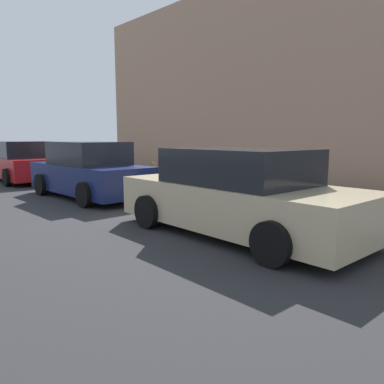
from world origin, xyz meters
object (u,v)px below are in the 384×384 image
Objects in this scene: suitcase_navy_0 at (269,196)px; suitcase_olive_3 at (220,184)px; parking_meter at (322,174)px; fire_hydrant at (169,176)px; suitcase_maroon_2 at (236,188)px; bollard_post at (153,175)px; suitcase_silver_6 at (186,183)px; parked_car_red_2 at (23,162)px; parked_car_navy_1 at (89,172)px; suitcase_red_5 at (198,184)px; parked_car_beige_0 at (239,194)px; suitcase_black_4 at (208,184)px; suitcase_teal_1 at (250,190)px.

suitcase_olive_3 is at bearing 1.40° from suitcase_navy_0.
fire_hydrant is at bearing 2.95° from parking_meter.
suitcase_maroon_2 is 1.06× the size of bollard_post.
parking_meter is (-4.85, -0.25, 0.40)m from fire_hydrant.
bollard_post is 5.49m from parking_meter.
suitcase_maroon_2 reaches higher than suitcase_silver_6.
fire_hydrant is 6.98m from parked_car_red_2.
parked_car_navy_1 reaches higher than suitcase_olive_3.
suitcase_red_5 is at bearing 0.39° from suitcase_navy_0.
suitcase_olive_3 reaches higher than suitcase_silver_6.
fire_hydrant is 0.17× the size of parked_car_beige_0.
suitcase_black_4 is 1.16× the size of suitcase_silver_6.
parking_meter is at bearing -177.05° from fire_hydrant.
suitcase_teal_1 is at bearing 179.82° from suitcase_olive_3.
suitcase_teal_1 is 0.88× the size of bollard_post.
parked_car_navy_1 is at bearing 34.14° from suitcase_black_4.
suitcase_silver_6 is at bearing -1.45° from suitcase_black_4.
parking_meter is at bearing -174.18° from suitcase_black_4.
bollard_post is at bearing 4.16° from suitcase_silver_6.
parked_car_beige_0 is (-3.19, 2.00, 0.27)m from suitcase_red_5.
suitcase_black_4 is at bearing 0.46° from suitcase_teal_1.
suitcase_olive_3 is 1.10× the size of suitcase_black_4.
parked_car_navy_1 is (2.89, 1.96, 0.27)m from suitcase_black_4.
bollard_post is 0.19× the size of parked_car_navy_1.
parking_meter is (-2.67, -0.30, 0.44)m from suitcase_olive_3.
suitcase_maroon_2 is at bearing -48.03° from parked_car_beige_0.
suitcase_red_5 is 3.60m from parking_meter.
parking_meter is (-1.15, -0.27, 0.57)m from suitcase_navy_0.
parking_meter is 6.44m from parked_car_navy_1.
parked_car_red_2 reaches higher than parking_meter.
parked_car_navy_1 reaches higher than suitcase_black_4.
bollard_post is 6.36m from parked_car_red_2.
parked_car_red_2 is at bearing 11.31° from suitcase_teal_1.
fire_hydrant is at bearing -1.03° from suitcase_teal_1.
suitcase_olive_3 is (0.99, -0.00, 0.05)m from suitcase_teal_1.
suitcase_teal_1 is (0.53, 0.04, 0.07)m from suitcase_navy_0.
suitcase_silver_6 is 2.82m from parked_car_navy_1.
fire_hydrant reaches higher than suitcase_silver_6.
suitcase_maroon_2 is 4.35m from parked_car_navy_1.
bollard_post is at bearing -20.23° from parked_car_beige_0.
parked_car_beige_0 is at bearing 123.62° from suitcase_teal_1.
bollard_post is (4.31, 0.13, 0.15)m from suitcase_navy_0.
suitcase_maroon_2 is 1.38m from suitcase_red_5.
bollard_post is at bearing 1.77° from suitcase_navy_0.
parking_meter reaches higher than suitcase_black_4.
parking_meter is 2.32m from parked_car_beige_0.
suitcase_maroon_2 is 0.96m from suitcase_black_4.
parked_car_red_2 is (10.38, 2.01, 0.34)m from suitcase_navy_0.
suitcase_silver_6 is 1.44m from bollard_post.
parked_car_beige_0 is (-0.79, 2.01, 0.33)m from suitcase_navy_0.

